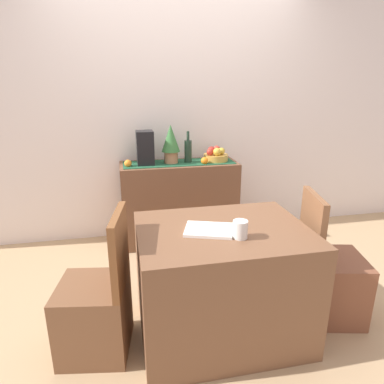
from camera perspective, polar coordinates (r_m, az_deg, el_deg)
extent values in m
cube|color=tan|center=(2.87, 1.67, -15.85)|extent=(6.40, 6.40, 0.02)
cube|color=silver|center=(3.55, -2.68, 14.16)|extent=(6.40, 0.06, 2.70)
cube|color=brown|center=(3.48, -2.11, -1.73)|extent=(1.15, 0.42, 0.82)
cube|color=#1E5134|center=(3.37, -2.19, 4.93)|extent=(1.08, 0.32, 0.01)
cylinder|color=gold|center=(3.44, 3.99, 5.78)|extent=(0.24, 0.24, 0.06)
sphere|color=#A8261E|center=(3.44, 3.30, 6.99)|extent=(0.08, 0.08, 0.08)
sphere|color=gold|center=(3.36, 4.20, 6.72)|extent=(0.08, 0.08, 0.08)
sphere|color=gold|center=(3.42, 4.95, 6.83)|extent=(0.07, 0.07, 0.07)
sphere|color=#BE392C|center=(3.50, 4.15, 7.14)|extent=(0.07, 0.07, 0.07)
sphere|color=red|center=(3.37, 3.00, 6.67)|extent=(0.06, 0.06, 0.06)
cylinder|color=#203628|center=(3.36, -0.66, 6.78)|extent=(0.07, 0.07, 0.22)
cylinder|color=#203628|center=(3.33, -0.67, 9.37)|extent=(0.03, 0.03, 0.09)
cube|color=black|center=(3.30, -7.85, 7.31)|extent=(0.16, 0.18, 0.32)
cylinder|color=#B17752|center=(3.34, -3.52, 5.80)|extent=(0.13, 0.13, 0.12)
cone|color=#366D37|center=(3.31, -3.59, 8.98)|extent=(0.18, 0.18, 0.26)
sphere|color=orange|center=(3.30, 2.10, 5.24)|extent=(0.07, 0.07, 0.07)
sphere|color=orange|center=(3.25, -10.66, 4.73)|extent=(0.07, 0.07, 0.07)
cube|color=brown|center=(2.26, 4.97, -14.70)|extent=(1.04, 0.78, 0.74)
cube|color=white|center=(2.04, 2.82, -6.34)|extent=(0.33, 0.29, 0.02)
cylinder|color=silver|center=(1.95, 8.06, -6.20)|extent=(0.09, 0.09, 0.10)
cube|color=brown|center=(2.28, -15.99, -19.51)|extent=(0.46, 0.46, 0.45)
cube|color=brown|center=(2.00, -12.03, -9.51)|extent=(0.10, 0.40, 0.45)
cube|color=brown|center=(2.65, 22.22, -14.42)|extent=(0.48, 0.48, 0.45)
cube|color=brown|center=(2.39, 19.45, -5.57)|extent=(0.13, 0.40, 0.45)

